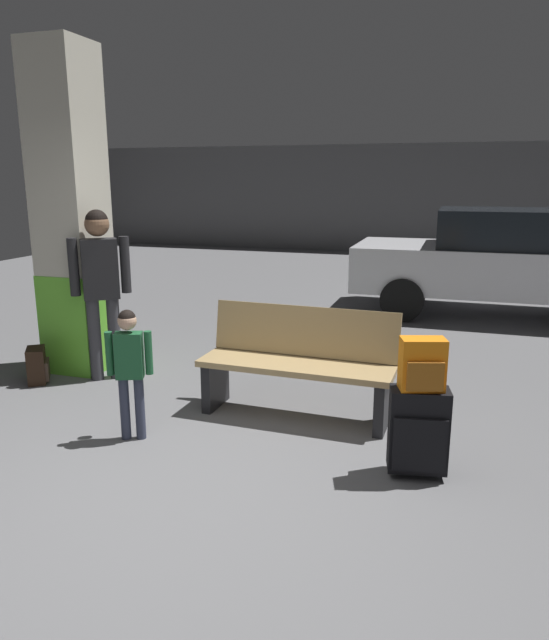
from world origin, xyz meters
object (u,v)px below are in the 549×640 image
(adult, at_px, (101,277))
(parked_car_near, at_px, (505,260))
(backpack_dark_floor, at_px, (37,366))
(bench, at_px, (298,363))
(suitcase, at_px, (418,431))
(backpack_bright, at_px, (422,365))
(child, at_px, (129,361))
(structural_pillar, at_px, (71,215))

(adult, height_order, parked_car_near, adult)
(adult, height_order, backpack_dark_floor, adult)
(adult, bearing_deg, parked_car_near, 47.15)
(bench, relative_size, suitcase, 2.67)
(bench, distance_m, suitcase, 1.30)
(bench, height_order, parked_car_near, parked_car_near)
(suitcase, bearing_deg, parked_car_near, 81.52)
(backpack_bright, xyz_separation_m, backpack_dark_floor, (-3.65, 0.76, -0.60))
(suitcase, distance_m, child, 2.12)
(bench, bearing_deg, suitcase, -36.89)
(backpack_bright, bearing_deg, adult, 160.91)
(backpack_dark_floor, bearing_deg, bench, 0.36)
(child, distance_m, adult, 1.55)
(structural_pillar, xyz_separation_m, bench, (2.47, -0.50, -1.14))
(backpack_bright, bearing_deg, suitcase, 163.21)
(suitcase, distance_m, backpack_dark_floor, 3.73)
(child, distance_m, backpack_dark_floor, 1.82)
(structural_pillar, xyz_separation_m, backpack_dark_floor, (-0.14, -0.52, -1.41))
(structural_pillar, xyz_separation_m, backpack_bright, (3.51, -1.28, -0.81))
(bench, xyz_separation_m, adult, (-2.04, 0.29, 0.58))
(backpack_bright, distance_m, adult, 3.26)
(backpack_bright, distance_m, backpack_dark_floor, 3.77)
(parked_car_near, bearing_deg, backpack_bright, -98.47)
(backpack_bright, xyz_separation_m, child, (-2.09, -0.07, -0.15))
(parked_car_near, bearing_deg, bench, -112.23)
(structural_pillar, distance_m, parked_car_near, 5.87)
(bench, height_order, child, child)
(suitcase, relative_size, adult, 0.37)
(bench, relative_size, parked_car_near, 0.39)
(suitcase, bearing_deg, structural_pillar, 159.97)
(structural_pillar, xyz_separation_m, adult, (0.43, -0.21, -0.56))
(suitcase, bearing_deg, adult, 160.91)
(backpack_dark_floor, bearing_deg, parked_car_near, 45.19)
(structural_pillar, height_order, adult, structural_pillar)
(backpack_dark_floor, bearing_deg, backpack_bright, -11.79)
(backpack_bright, height_order, parked_car_near, parked_car_near)
(backpack_bright, distance_m, parked_car_near, 5.27)
(adult, relative_size, backpack_dark_floor, 4.85)
(adult, xyz_separation_m, backpack_dark_floor, (-0.57, -0.30, -0.85))
(bench, relative_size, adult, 0.98)
(bench, relative_size, backpack_dark_floor, 4.75)
(structural_pillar, xyz_separation_m, child, (1.41, -1.35, -0.96))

